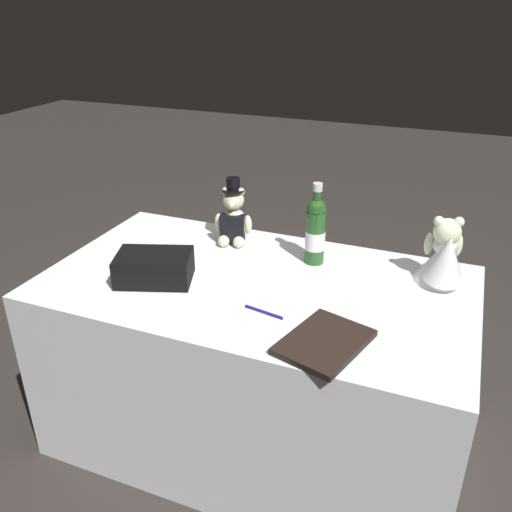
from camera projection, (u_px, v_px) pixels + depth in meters
name	position (u px, v px, depth m)	size (l,w,h in m)	color
ground_plane	(256.00, 433.00, 2.24)	(12.00, 12.00, 0.00)	#2D2826
reception_table	(256.00, 363.00, 2.08)	(1.52, 0.85, 0.72)	white
teddy_bear_groom	(233.00, 219.00, 2.18)	(0.15, 0.14, 0.27)	beige
teddy_bear_bride	(444.00, 257.00, 1.86)	(0.19, 0.23, 0.25)	white
champagne_bottle	(315.00, 230.00, 2.00)	(0.08, 0.08, 0.32)	#224E1E
signing_pen	(265.00, 312.00, 1.73)	(0.15, 0.04, 0.01)	navy
gift_case_black	(154.00, 267.00, 1.91)	(0.31, 0.25, 0.10)	black
guestbook	(324.00, 342.00, 1.57)	(0.20, 0.28, 0.02)	black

